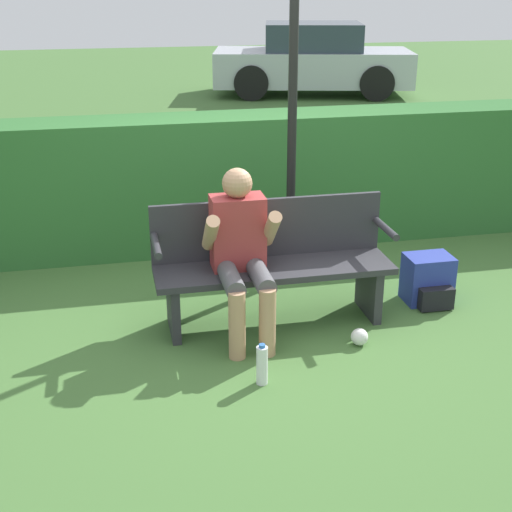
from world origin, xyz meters
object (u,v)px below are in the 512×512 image
object	(u,v)px
park_bench	(272,262)
person_seated	(241,248)
water_bottle	(262,365)
parked_car	(312,61)
backpack	(428,280)
signpost	(293,95)

from	to	relation	value
park_bench	person_seated	size ratio (longest dim) A/B	1.46
water_bottle	parked_car	size ratio (longest dim) A/B	0.06
water_bottle	parked_car	bearing A→B (deg)	72.27
park_bench	parked_car	size ratio (longest dim) A/B	0.40
park_bench	backpack	xyz separation A→B (m)	(1.22, 0.03, -0.27)
park_bench	signpost	size ratio (longest dim) A/B	0.63
person_seated	parked_car	distance (m)	10.33
person_seated	backpack	xyz separation A→B (m)	(1.47, 0.17, -0.45)
water_bottle	signpost	distance (m)	2.11
backpack	signpost	world-z (taller)	signpost
park_bench	signpost	bearing A→B (deg)	65.27
person_seated	signpost	bearing A→B (deg)	55.66
signpost	park_bench	bearing A→B (deg)	-114.73
person_seated	park_bench	bearing A→B (deg)	30.14
park_bench	person_seated	bearing A→B (deg)	-149.86
person_seated	signpost	xyz separation A→B (m)	(0.56, 0.81, 0.86)
water_bottle	parked_car	distance (m)	11.02
backpack	signpost	distance (m)	1.72
park_bench	signpost	world-z (taller)	signpost
signpost	parked_car	world-z (taller)	signpost
parked_car	park_bench	bearing A→B (deg)	-94.50
park_bench	water_bottle	bearing A→B (deg)	-106.95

